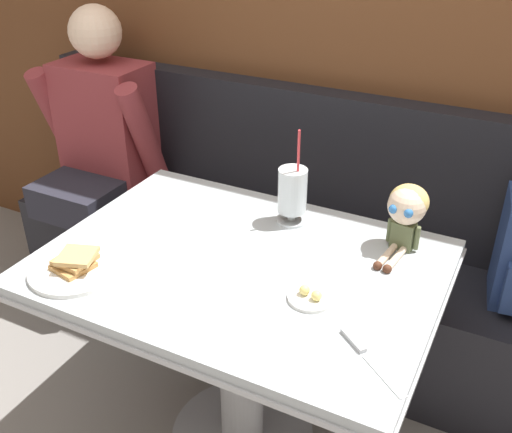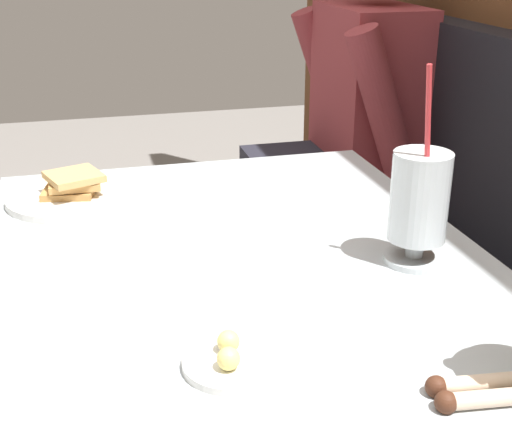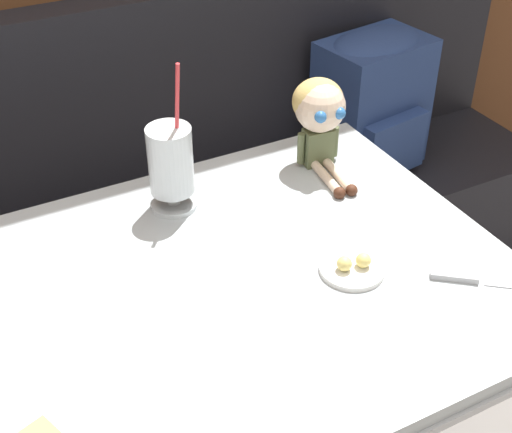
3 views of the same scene
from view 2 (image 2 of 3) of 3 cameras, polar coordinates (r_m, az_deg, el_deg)
The scene contains 5 objects.
diner_table at distance 1.17m, azimuth -0.91°, elevation -12.97°, with size 1.11×0.81×0.74m.
toast_plate at distance 1.39m, azimuth -14.91°, elevation 1.90°, with size 0.25×0.25×0.06m.
milkshake_glass at distance 1.09m, azimuth 13.30°, elevation 1.11°, with size 0.10×0.10×0.32m.
butter_saucer at distance 0.85m, azimuth -2.07°, elevation -11.73°, with size 0.12×0.12×0.04m.
diner_patron at distance 2.12m, azimuth 8.20°, elevation 9.14°, with size 0.55×0.48×0.81m.
Camera 2 is at (0.93, -0.04, 1.22)m, focal length 48.47 mm.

